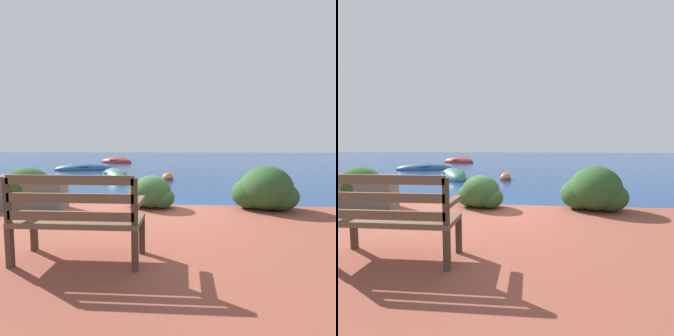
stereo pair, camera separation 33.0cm
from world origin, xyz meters
The scene contains 11 objects.
ground_plane centered at (0.00, 0.00, 0.00)m, with size 80.00×80.00×0.00m.
patio_terrace centered at (0.00, -3.25, 0.11)m, with size 9.00×6.50×0.22m.
park_bench centered at (-0.37, -2.63, 0.70)m, with size 1.32×0.48×0.93m.
stone_wall centered at (-2.57, -0.46, 0.54)m, with size 2.20×0.39×0.62m.
hedge_clump_far_left centered at (-2.38, -0.24, 0.55)m, with size 1.12×0.81×0.76m.
hedge_clump_left centered at (0.09, -0.26, 0.49)m, with size 0.91×0.66×0.62m.
hedge_clump_centre centered at (2.22, -0.27, 0.57)m, with size 1.20×0.86×0.82m.
rowboat_nearest centered at (-2.17, 5.48, 0.07)m, with size 1.98×2.57×0.77m.
rowboat_mid centered at (-4.81, 8.92, 0.06)m, with size 3.28×1.87×0.66m.
rowboat_far centered at (-4.48, 14.53, 0.07)m, with size 2.79×1.89×0.77m.
mooring_buoy centered at (0.06, 5.16, 0.08)m, with size 0.48×0.48×0.44m.
Camera 1 is at (0.72, -5.18, 1.44)m, focal length 28.00 mm.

